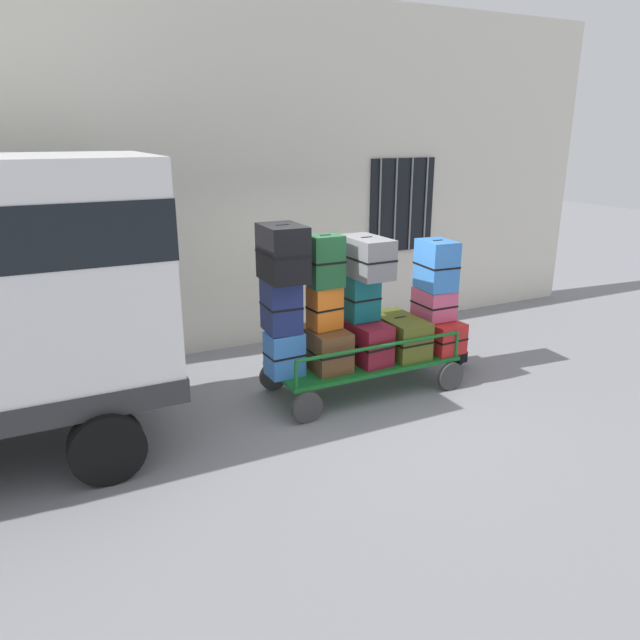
{
  "coord_description": "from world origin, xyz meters",
  "views": [
    {
      "loc": [
        -3.3,
        -5.8,
        3.15
      ],
      "look_at": [
        -0.32,
        0.21,
        1.02
      ],
      "focal_mm": 33.33,
      "sensor_mm": 36.0,
      "label": 1
    }
  ],
  "objects_px": {
    "suitcase_midleft_top": "(325,261)",
    "backpack": "(458,352)",
    "suitcase_midleft_middle": "(325,308)",
    "suitcase_right_bottom": "(435,333)",
    "suitcase_center_bottom": "(364,341)",
    "suitcase_center_top": "(366,257)",
    "luggage_cart": "(362,364)",
    "suitcase_midleft_bottom": "(325,348)",
    "suitcase_midright_bottom": "(399,335)",
    "suitcase_left_middle": "(281,305)",
    "suitcase_left_bottom": "(284,354)",
    "suitcase_left_top": "(283,253)",
    "suitcase_right_top": "(436,265)",
    "suitcase_center_middle": "(363,298)",
    "suitcase_right_middle": "(434,303)"
  },
  "relations": [
    {
      "from": "suitcase_midleft_bottom",
      "to": "suitcase_midright_bottom",
      "type": "relative_size",
      "value": 0.79
    },
    {
      "from": "suitcase_midleft_bottom",
      "to": "suitcase_right_top",
      "type": "bearing_deg",
      "value": 1.36
    },
    {
      "from": "suitcase_midleft_middle",
      "to": "suitcase_midright_bottom",
      "type": "bearing_deg",
      "value": -0.05
    },
    {
      "from": "suitcase_center_bottom",
      "to": "suitcase_center_top",
      "type": "bearing_deg",
      "value": -90.0
    },
    {
      "from": "suitcase_left_top",
      "to": "suitcase_right_top",
      "type": "xyz_separation_m",
      "value": [
        2.15,
        0.05,
        -0.35
      ]
    },
    {
      "from": "suitcase_left_middle",
      "to": "suitcase_midleft_top",
      "type": "xyz_separation_m",
      "value": [
        0.54,
        -0.06,
        0.48
      ]
    },
    {
      "from": "suitcase_left_top",
      "to": "backpack",
      "type": "height_order",
      "value": "suitcase_left_top"
    },
    {
      "from": "suitcase_midright_bottom",
      "to": "suitcase_right_bottom",
      "type": "xyz_separation_m",
      "value": [
        0.54,
        -0.03,
        -0.04
      ]
    },
    {
      "from": "suitcase_left_middle",
      "to": "suitcase_midleft_bottom",
      "type": "bearing_deg",
      "value": -7.15
    },
    {
      "from": "suitcase_center_top",
      "to": "suitcase_right_top",
      "type": "distance_m",
      "value": 1.1
    },
    {
      "from": "suitcase_left_middle",
      "to": "suitcase_right_bottom",
      "type": "height_order",
      "value": "suitcase_left_middle"
    },
    {
      "from": "luggage_cart",
      "to": "suitcase_midleft_middle",
      "type": "xyz_separation_m",
      "value": [
        -0.54,
        -0.01,
        0.82
      ]
    },
    {
      "from": "luggage_cart",
      "to": "suitcase_midright_bottom",
      "type": "xyz_separation_m",
      "value": [
        0.54,
        -0.01,
        0.31
      ]
    },
    {
      "from": "suitcase_center_top",
      "to": "suitcase_left_bottom",
      "type": "bearing_deg",
      "value": -179.95
    },
    {
      "from": "luggage_cart",
      "to": "backpack",
      "type": "xyz_separation_m",
      "value": [
        1.6,
        0.07,
        -0.13
      ]
    },
    {
      "from": "suitcase_left_bottom",
      "to": "suitcase_center_bottom",
      "type": "distance_m",
      "value": 1.08
    },
    {
      "from": "suitcase_midleft_top",
      "to": "backpack",
      "type": "bearing_deg",
      "value": 2.46
    },
    {
      "from": "suitcase_midleft_bottom",
      "to": "suitcase_midright_bottom",
      "type": "distance_m",
      "value": 1.08
    },
    {
      "from": "suitcase_midleft_middle",
      "to": "suitcase_center_middle",
      "type": "height_order",
      "value": "suitcase_center_middle"
    },
    {
      "from": "suitcase_midleft_bottom",
      "to": "suitcase_right_top",
      "type": "distance_m",
      "value": 1.83
    },
    {
      "from": "suitcase_midright_bottom",
      "to": "backpack",
      "type": "bearing_deg",
      "value": 4.15
    },
    {
      "from": "suitcase_midleft_middle",
      "to": "suitcase_midright_bottom",
      "type": "xyz_separation_m",
      "value": [
        1.08,
        -0.0,
        -0.51
      ]
    },
    {
      "from": "suitcase_left_top",
      "to": "suitcase_midright_bottom",
      "type": "distance_m",
      "value": 2.02
    },
    {
      "from": "suitcase_right_top",
      "to": "backpack",
      "type": "xyz_separation_m",
      "value": [
        0.52,
        0.06,
        -1.3
      ]
    },
    {
      "from": "suitcase_left_bottom",
      "to": "suitcase_left_middle",
      "type": "xyz_separation_m",
      "value": [
        -0.0,
        0.07,
        0.57
      ]
    },
    {
      "from": "suitcase_center_bottom",
      "to": "luggage_cart",
      "type": "bearing_deg",
      "value": 90.0
    },
    {
      "from": "suitcase_midright_bottom",
      "to": "suitcase_right_bottom",
      "type": "bearing_deg",
      "value": -3.46
    },
    {
      "from": "suitcase_midleft_bottom",
      "to": "suitcase_center_middle",
      "type": "xyz_separation_m",
      "value": [
        0.54,
        0.06,
        0.55
      ]
    },
    {
      "from": "suitcase_left_top",
      "to": "backpack",
      "type": "relative_size",
      "value": 1.43
    },
    {
      "from": "luggage_cart",
      "to": "suitcase_right_bottom",
      "type": "xyz_separation_m",
      "value": [
        1.08,
        -0.04,
        0.27
      ]
    },
    {
      "from": "suitcase_midleft_bottom",
      "to": "suitcase_midright_bottom",
      "type": "height_order",
      "value": "suitcase_midleft_bottom"
    },
    {
      "from": "suitcase_center_top",
      "to": "luggage_cart",
      "type": "bearing_deg",
      "value": 90.0
    },
    {
      "from": "suitcase_midleft_bottom",
      "to": "suitcase_left_bottom",
      "type": "bearing_deg",
      "value": -179.74
    },
    {
      "from": "suitcase_midleft_top",
      "to": "suitcase_left_bottom",
      "type": "bearing_deg",
      "value": -179.08
    },
    {
      "from": "suitcase_left_top",
      "to": "suitcase_midleft_middle",
      "type": "distance_m",
      "value": 0.89
    },
    {
      "from": "suitcase_left_middle",
      "to": "luggage_cart",
      "type": "bearing_deg",
      "value": -2.08
    },
    {
      "from": "suitcase_midleft_middle",
      "to": "suitcase_center_bottom",
      "type": "distance_m",
      "value": 0.73
    },
    {
      "from": "suitcase_midright_bottom",
      "to": "luggage_cart",
      "type": "bearing_deg",
      "value": 179.23
    },
    {
      "from": "luggage_cart",
      "to": "suitcase_midleft_middle",
      "type": "bearing_deg",
      "value": -179.33
    },
    {
      "from": "suitcase_right_middle",
      "to": "suitcase_center_top",
      "type": "bearing_deg",
      "value": -177.66
    },
    {
      "from": "suitcase_left_top",
      "to": "suitcase_midleft_middle",
      "type": "xyz_separation_m",
      "value": [
        0.54,
        0.03,
        -0.71
      ]
    },
    {
      "from": "suitcase_left_top",
      "to": "suitcase_midleft_top",
      "type": "height_order",
      "value": "suitcase_left_top"
    },
    {
      "from": "suitcase_midleft_middle",
      "to": "suitcase_right_bottom",
      "type": "height_order",
      "value": "suitcase_midleft_middle"
    },
    {
      "from": "suitcase_left_top",
      "to": "suitcase_right_middle",
      "type": "bearing_deg",
      "value": 1.37
    },
    {
      "from": "suitcase_center_top",
      "to": "suitcase_midleft_bottom",
      "type": "bearing_deg",
      "value": 179.84
    },
    {
      "from": "suitcase_midleft_bottom",
      "to": "suitcase_right_top",
      "type": "xyz_separation_m",
      "value": [
        1.61,
        0.04,
        0.86
      ]
    },
    {
      "from": "suitcase_left_bottom",
      "to": "luggage_cart",
      "type": "bearing_deg",
      "value": 1.64
    },
    {
      "from": "suitcase_left_top",
      "to": "suitcase_center_top",
      "type": "height_order",
      "value": "suitcase_left_top"
    },
    {
      "from": "suitcase_right_top",
      "to": "backpack",
      "type": "distance_m",
      "value": 1.4
    },
    {
      "from": "suitcase_midleft_top",
      "to": "suitcase_center_bottom",
      "type": "distance_m",
      "value": 1.19
    }
  ]
}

